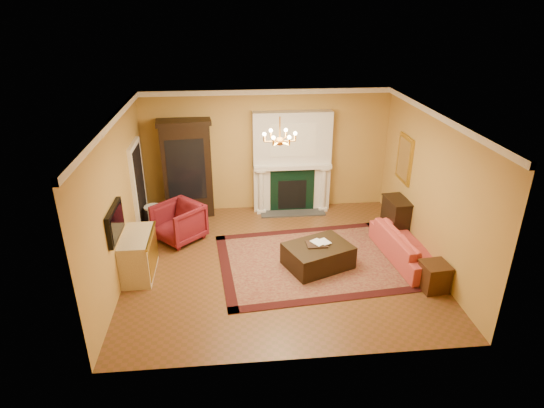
{
  "coord_description": "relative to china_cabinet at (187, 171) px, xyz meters",
  "views": [
    {
      "loc": [
        -0.91,
        -7.91,
        4.89
      ],
      "look_at": [
        -0.11,
        0.3,
        1.17
      ],
      "focal_mm": 30.0,
      "sensor_mm": 36.0,
      "label": 1
    }
  ],
  "objects": [
    {
      "name": "wingback_armchair",
      "position": [
        -0.14,
        -1.31,
        -0.67
      ],
      "size": [
        1.24,
        1.24,
        0.93
      ],
      "primitive_type": "imported",
      "rotation": [
        0.0,
        0.0,
        -0.81
      ],
      "color": "maroon",
      "rests_on": "floor"
    },
    {
      "name": "commode",
      "position": [
        -0.79,
        -2.65,
        -0.72
      ],
      "size": [
        0.55,
        1.14,
        0.85
      ],
      "primitive_type": "cube",
      "rotation": [
        0.0,
        0.0,
        0.01
      ],
      "color": "beige",
      "rests_on": "floor"
    },
    {
      "name": "leather_ottoman",
      "position": [
        2.7,
        -2.71,
        -0.89
      ],
      "size": [
        1.48,
        1.3,
        0.46
      ],
      "primitive_type": "cube",
      "rotation": [
        0.0,
        0.0,
        0.39
      ],
      "color": "black",
      "rests_on": "oriental_rug"
    },
    {
      "name": "wall_right",
      "position": [
        4.95,
        -2.49,
        0.36
      ],
      "size": [
        0.02,
        5.5,
        3.0
      ],
      "primitive_type": "cube",
      "color": "#B58B41",
      "rests_on": "floor"
    },
    {
      "name": "topiary_right",
      "position": [
        3.25,
        0.04,
        0.35
      ],
      "size": [
        0.18,
        0.18,
        0.48
      ],
      "color": "gray",
      "rests_on": "fireplace"
    },
    {
      "name": "floor",
      "position": [
        1.94,
        -2.49,
        -1.15
      ],
      "size": [
        6.0,
        5.5,
        0.02
      ],
      "primitive_type": "cube",
      "color": "brown",
      "rests_on": "ground"
    },
    {
      "name": "book_b",
      "position": [
        2.74,
        -2.68,
        -0.51
      ],
      "size": [
        0.18,
        0.1,
        0.26
      ],
      "primitive_type": "imported",
      "rotation": [
        0.0,
        0.0,
        0.44
      ],
      "color": "gray",
      "rests_on": "ottoman_tray"
    },
    {
      "name": "crown_molding",
      "position": [
        1.94,
        -1.53,
        1.8
      ],
      "size": [
        6.0,
        5.5,
        0.12
      ],
      "color": "white",
      "rests_on": "ceiling"
    },
    {
      "name": "console_table",
      "position": [
        4.72,
        -1.47,
        -0.74
      ],
      "size": [
        0.48,
        0.76,
        0.81
      ],
      "primitive_type": "cube",
      "rotation": [
        0.0,
        0.0,
        0.1
      ],
      "color": "black",
      "rests_on": "floor"
    },
    {
      "name": "oriental_rug",
      "position": [
        2.65,
        -2.52,
        -1.13
      ],
      "size": [
        4.02,
        3.17,
        0.02
      ],
      "primitive_type": "cube",
      "rotation": [
        0.0,
        0.0,
        0.09
      ],
      "color": "#4A0F14",
      "rests_on": "floor"
    },
    {
      "name": "end_table",
      "position": [
        4.66,
        -3.7,
        -0.88
      ],
      "size": [
        0.48,
        0.48,
        0.51
      ],
      "primitive_type": "cube",
      "rotation": [
        0.0,
        0.0,
        0.1
      ],
      "color": "#381E0F",
      "rests_on": "floor"
    },
    {
      "name": "pedestal_table",
      "position": [
        -0.72,
        -1.02,
        -0.73
      ],
      "size": [
        0.39,
        0.39,
        0.7
      ],
      "color": "black",
      "rests_on": "floor"
    },
    {
      "name": "topiary_left",
      "position": [
        1.85,
        0.04,
        0.32
      ],
      "size": [
        0.16,
        0.16,
        0.42
      ],
      "color": "gray",
      "rests_on": "fireplace"
    },
    {
      "name": "wall_front",
      "position": [
        1.94,
        -5.25,
        0.36
      ],
      "size": [
        6.0,
        0.02,
        3.0
      ],
      "primitive_type": "cube",
      "color": "#B58B41",
      "rests_on": "floor"
    },
    {
      "name": "fireplace",
      "position": [
        2.54,
        0.08,
        0.05
      ],
      "size": [
        1.9,
        0.7,
        2.5
      ],
      "color": "silver",
      "rests_on": "wall_back"
    },
    {
      "name": "book_a",
      "position": [
        2.61,
        -2.72,
        -0.5
      ],
      "size": [
        0.19,
        0.13,
        0.27
      ],
      "primitive_type": "imported",
      "rotation": [
        0.0,
        0.0,
        0.56
      ],
      "color": "gray",
      "rests_on": "ottoman_tray"
    },
    {
      "name": "chandelier",
      "position": [
        1.94,
        -2.49,
        1.47
      ],
      "size": [
        0.63,
        0.55,
        0.53
      ],
      "color": "gold",
      "rests_on": "ceiling"
    },
    {
      "name": "ceiling",
      "position": [
        1.94,
        -2.49,
        1.87
      ],
      "size": [
        6.0,
        5.5,
        0.02
      ],
      "primitive_type": "cube",
      "color": "white",
      "rests_on": "wall_back"
    },
    {
      "name": "coral_sofa",
      "position": [
        4.58,
        -2.6,
        -0.74
      ],
      "size": [
        0.82,
        2.12,
        0.81
      ],
      "primitive_type": "imported",
      "rotation": [
        0.0,
        0.0,
        1.68
      ],
      "color": "#B83D3A",
      "rests_on": "floor"
    },
    {
      "name": "doorway",
      "position": [
        -1.01,
        -0.79,
        -0.09
      ],
      "size": [
        0.08,
        1.05,
        2.1
      ],
      "color": "silver",
      "rests_on": "wall_left"
    },
    {
      "name": "china_cabinet",
      "position": [
        0.0,
        0.0,
        0.0
      ],
      "size": [
        1.19,
        0.64,
        2.28
      ],
      "primitive_type": "cube",
      "rotation": [
        0.0,
        0.0,
        0.11
      ],
      "color": "black",
      "rests_on": "floor"
    },
    {
      "name": "wall_back",
      "position": [
        1.94,
        0.27,
        0.36
      ],
      "size": [
        6.0,
        0.02,
        3.0
      ],
      "primitive_type": "cube",
      "color": "#B58B41",
      "rests_on": "floor"
    },
    {
      "name": "tv_panel",
      "position": [
        -1.01,
        -3.09,
        0.21
      ],
      "size": [
        0.09,
        0.95,
        0.58
      ],
      "color": "black",
      "rests_on": "wall_left"
    },
    {
      "name": "wall_left",
      "position": [
        -1.07,
        -2.49,
        0.36
      ],
      "size": [
        0.02,
        5.5,
        3.0
      ],
      "primitive_type": "cube",
      "color": "#B58B41",
      "rests_on": "floor"
    },
    {
      "name": "gilt_mirror",
      "position": [
        4.91,
        -1.09,
        0.51
      ],
      "size": [
        0.06,
        0.76,
        1.05
      ],
      "color": "gold",
      "rests_on": "wall_right"
    },
    {
      "name": "ottoman_tray",
      "position": [
        2.67,
        -2.68,
        -0.65
      ],
      "size": [
        0.41,
        0.33,
        0.03
      ],
      "primitive_type": "cube",
      "rotation": [
        0.0,
        0.0,
        0.03
      ],
      "color": "black",
      "rests_on": "leather_ottoman"
    }
  ]
}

